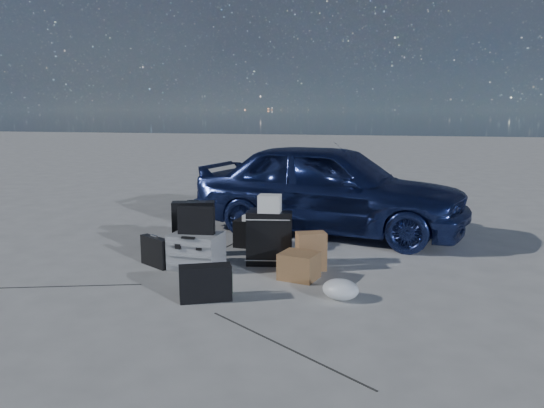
# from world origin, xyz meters

# --- Properties ---
(ground) EXTENTS (60.00, 60.00, 0.00)m
(ground) POSITION_xyz_m (0.00, 0.00, 0.00)
(ground) COLOR #B2B1AD
(ground) RESTS_ON ground
(car) EXTENTS (3.73, 2.09, 1.20)m
(car) POSITION_xyz_m (0.77, 2.29, 0.60)
(car) COLOR navy
(car) RESTS_ON ground
(pelican_case) EXTENTS (0.51, 0.42, 0.36)m
(pelican_case) POSITION_xyz_m (-0.35, 0.40, 0.18)
(pelican_case) COLOR gray
(pelican_case) RESTS_ON ground
(laptop_bag) EXTENTS (0.38, 0.13, 0.28)m
(laptop_bag) POSITION_xyz_m (-0.34, 0.39, 0.50)
(laptop_bag) COLOR black
(laptop_bag) RESTS_ON pelican_case
(briefcase) EXTENTS (0.39, 0.28, 0.31)m
(briefcase) POSITION_xyz_m (-0.79, 0.35, 0.15)
(briefcase) COLOR black
(briefcase) RESTS_ON ground
(suitcase_left) EXTENTS (0.49, 0.30, 0.60)m
(suitcase_left) POSITION_xyz_m (-0.56, 0.85, 0.30)
(suitcase_left) COLOR black
(suitcase_left) RESTS_ON ground
(suitcase_right) EXTENTS (0.49, 0.25, 0.56)m
(suitcase_right) POSITION_xyz_m (0.35, 0.67, 0.28)
(suitcase_right) COLOR black
(suitcase_right) RESTS_ON ground
(white_carton) EXTENTS (0.24, 0.20, 0.18)m
(white_carton) POSITION_xyz_m (0.36, 0.65, 0.66)
(white_carton) COLOR silver
(white_carton) RESTS_ON suitcase_right
(duffel_bag) EXTENTS (0.66, 0.33, 0.32)m
(duffel_bag) POSITION_xyz_m (0.10, 1.35, 0.16)
(duffel_bag) COLOR black
(duffel_bag) RESTS_ON ground
(flat_box_white) EXTENTS (0.45, 0.37, 0.07)m
(flat_box_white) POSITION_xyz_m (0.11, 1.36, 0.36)
(flat_box_white) COLOR silver
(flat_box_white) RESTS_ON duffel_bag
(flat_box_black) EXTENTS (0.33, 0.27, 0.06)m
(flat_box_black) POSITION_xyz_m (0.09, 1.38, 0.42)
(flat_box_black) COLOR black
(flat_box_black) RESTS_ON flat_box_white
(kraft_bag) EXTENTS (0.34, 0.28, 0.39)m
(kraft_bag) POSITION_xyz_m (0.80, 0.59, 0.19)
(kraft_bag) COLOR #A57648
(kraft_bag) RESTS_ON ground
(cardboard_box) EXTENTS (0.40, 0.37, 0.26)m
(cardboard_box) POSITION_xyz_m (0.74, 0.28, 0.13)
(cardboard_box) COLOR #8E5E3E
(cardboard_box) RESTS_ON ground
(plastic_bag) EXTENTS (0.38, 0.35, 0.18)m
(plastic_bag) POSITION_xyz_m (1.18, -0.19, 0.09)
(plastic_bag) COLOR silver
(plastic_bag) RESTS_ON ground
(messenger_bag) EXTENTS (0.47, 0.33, 0.31)m
(messenger_bag) POSITION_xyz_m (0.07, -0.48, 0.15)
(messenger_bag) COLOR black
(messenger_bag) RESTS_ON ground
(green_bottle) EXTENTS (0.09, 0.09, 0.27)m
(green_bottle) POSITION_xyz_m (0.21, -0.28, 0.14)
(green_bottle) COLOR black
(green_bottle) RESTS_ON ground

